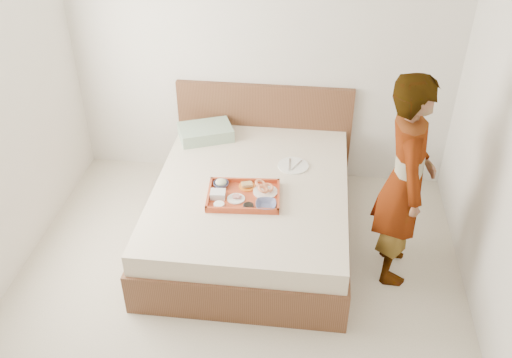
{
  "coord_description": "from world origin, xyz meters",
  "views": [
    {
      "loc": [
        0.52,
        -2.68,
        3.15
      ],
      "look_at": [
        0.09,
        0.9,
        0.65
      ],
      "focal_mm": 39.26,
      "sensor_mm": 36.0,
      "label": 1
    }
  ],
  "objects": [
    {
      "name": "dinner_plate",
      "position": [
        0.36,
        1.3,
        0.54
      ],
      "size": [
        0.32,
        0.32,
        0.01
      ],
      "primitive_type": "cylinder",
      "rotation": [
        0.0,
        0.0,
        -0.28
      ],
      "color": "white",
      "rests_on": "bed"
    },
    {
      "name": "salad_bowl",
      "position": [
        -0.2,
        0.91,
        0.56
      ],
      "size": [
        0.13,
        0.13,
        0.04
      ],
      "primitive_type": "imported",
      "rotation": [
        0.0,
        0.0,
        0.07
      ],
      "color": "#161E45",
      "rests_on": "tray"
    },
    {
      "name": "wall_back",
      "position": [
        0.0,
        2.0,
        1.3
      ],
      "size": [
        3.5,
        0.01,
        2.6
      ],
      "primitive_type": "cube",
      "color": "silver",
      "rests_on": "ground"
    },
    {
      "name": "plastic_tub",
      "position": [
        -0.2,
        0.77,
        0.57
      ],
      "size": [
        0.12,
        0.11,
        0.05
      ],
      "primitive_type": "cube",
      "rotation": [
        0.0,
        0.0,
        0.07
      ],
      "color": "silver",
      "rests_on": "tray"
    },
    {
      "name": "bed",
      "position": [
        0.04,
        1.0,
        0.27
      ],
      "size": [
        1.65,
        2.0,
        0.53
      ],
      "primitive_type": "cube",
      "color": "brown",
      "rests_on": "ground"
    },
    {
      "name": "tray",
      "position": [
        0.0,
        0.8,
        0.56
      ],
      "size": [
        0.59,
        0.45,
        0.05
      ],
      "primitive_type": "cube",
      "rotation": [
        0.0,
        0.0,
        0.07
      ],
      "color": "#BC532D",
      "rests_on": "bed"
    },
    {
      "name": "bread_plate",
      "position": [
        0.01,
        0.93,
        0.55
      ],
      "size": [
        0.15,
        0.15,
        0.01
      ],
      "primitive_type": "cylinder",
      "rotation": [
        0.0,
        0.0,
        0.07
      ],
      "color": "orange",
      "rests_on": "tray"
    },
    {
      "name": "navy_bowl_big",
      "position": [
        0.19,
        0.69,
        0.56
      ],
      "size": [
        0.17,
        0.17,
        0.04
      ],
      "primitive_type": "imported",
      "rotation": [
        0.0,
        0.0,
        0.07
      ],
      "color": "#161E45",
      "rests_on": "tray"
    },
    {
      "name": "person",
      "position": [
        1.19,
        0.73,
        0.84
      ],
      "size": [
        0.4,
        0.61,
        1.68
      ],
      "primitive_type": "imported",
      "rotation": [
        0.0,
        0.0,
        1.57
      ],
      "color": "beige",
      "rests_on": "ground"
    },
    {
      "name": "meat_plate",
      "position": [
        -0.05,
        0.76,
        0.55
      ],
      "size": [
        0.15,
        0.15,
        0.01
      ],
      "primitive_type": "cylinder",
      "rotation": [
        0.0,
        0.0,
        0.07
      ],
      "color": "white",
      "rests_on": "tray"
    },
    {
      "name": "cheese_round",
      "position": [
        -0.17,
        0.65,
        0.56
      ],
      "size": [
        0.09,
        0.09,
        0.03
      ],
      "primitive_type": "cylinder",
      "rotation": [
        0.0,
        0.0,
        0.07
      ],
      "color": "white",
      "rests_on": "tray"
    },
    {
      "name": "headboard",
      "position": [
        0.04,
        1.97,
        0.47
      ],
      "size": [
        1.65,
        0.06,
        0.95
      ],
      "primitive_type": "cube",
      "color": "brown",
      "rests_on": "ground"
    },
    {
      "name": "pillow",
      "position": [
        -0.47,
        1.68,
        0.59
      ],
      "size": [
        0.56,
        0.48,
        0.11
      ],
      "primitive_type": "cube",
      "rotation": [
        0.0,
        0.0,
        0.39
      ],
      "color": "#A0B8A1",
      "rests_on": "bed"
    },
    {
      "name": "ground",
      "position": [
        0.0,
        0.0,
        0.0
      ],
      "size": [
        3.5,
        4.0,
        0.01
      ],
      "primitive_type": "cube",
      "color": "beige",
      "rests_on": "ground"
    },
    {
      "name": "sauce_dish",
      "position": [
        0.06,
        0.66,
        0.56
      ],
      "size": [
        0.09,
        0.09,
        0.03
      ],
      "primitive_type": "cylinder",
      "rotation": [
        0.0,
        0.0,
        0.07
      ],
      "color": "black",
      "rests_on": "tray"
    },
    {
      "name": "prawn_plate",
      "position": [
        0.16,
        0.87,
        0.55
      ],
      "size": [
        0.21,
        0.21,
        0.01
      ],
      "primitive_type": "cylinder",
      "rotation": [
        0.0,
        0.0,
        0.07
      ],
      "color": "white",
      "rests_on": "tray"
    }
  ]
}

